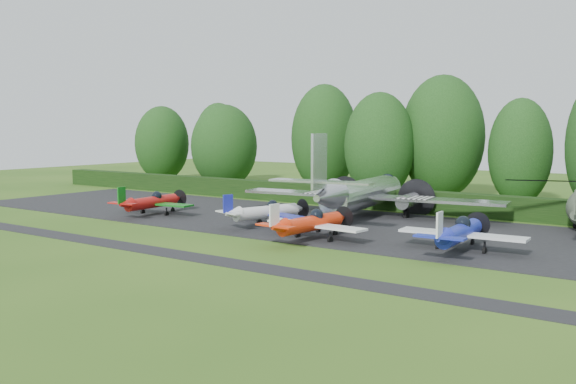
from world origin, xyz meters
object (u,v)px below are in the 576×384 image
Objects in this scene: light_plane_white at (267,212)px; transport_plane at (361,193)px; light_plane_red at (152,202)px; light_plane_orange at (311,223)px; light_plane_blue at (460,232)px.

transport_plane is at bearing 50.05° from light_plane_white.
light_plane_orange is (18.47, -2.47, 0.04)m from light_plane_red.
light_plane_blue is (28.33, -0.54, 0.08)m from light_plane_red.
transport_plane is 3.07× the size of light_plane_white.
light_plane_blue is (16.21, -1.35, 0.10)m from light_plane_white.
light_plane_blue is (9.87, 1.93, 0.04)m from light_plane_orange.
transport_plane is 18.46m from light_plane_red.
light_plane_orange reaches higher than light_plane_white.
light_plane_white is 7.15m from light_plane_orange.
transport_plane reaches higher than light_plane_orange.
light_plane_orange is at bearing -2.54° from light_plane_red.
transport_plane is 3.01× the size of light_plane_red.
transport_plane reaches higher than light_plane_white.
light_plane_orange is (2.56, -11.80, -0.89)m from transport_plane.
transport_plane is 12.11m from light_plane_orange.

